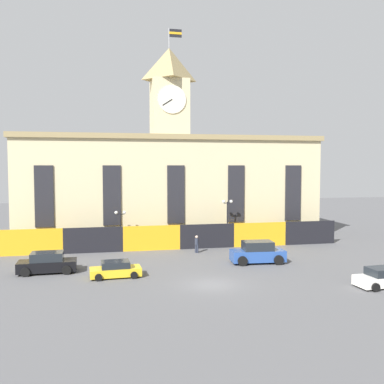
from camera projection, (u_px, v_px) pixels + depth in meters
The scene contains 10 objects.
ground_plane at pixel (212, 285), 33.42m from camera, with size 160.00×160.00×0.00m, color #565659.
civic_building at pixel (170, 183), 54.47m from camera, with size 37.20×10.29×26.40m.
banner_fence at pixel (180, 237), 47.38m from camera, with size 37.49×0.12×2.73m.
street_lamp_far_right at pixel (120, 221), 47.10m from camera, with size 1.26×0.36×4.31m.
street_lamp_far_left at pixel (227, 213), 49.52m from camera, with size 1.26×0.36×5.32m.
car_blue_van at pixel (258, 253), 40.77m from camera, with size 5.23×2.68×2.10m.
car_black_suv at pixel (47, 263), 37.05m from camera, with size 4.94×2.45×1.80m.
car_white_taxi at pixel (384, 278), 32.78m from camera, with size 4.62×2.38×1.50m.
car_yellow_coupe at pixel (115, 270), 35.63m from camera, with size 4.29×2.31×1.35m.
pedestrian at pixel (197, 243), 45.51m from camera, with size 0.55×0.55×1.86m.
Camera 1 is at (-8.12, -31.92, 9.31)m, focal length 40.00 mm.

